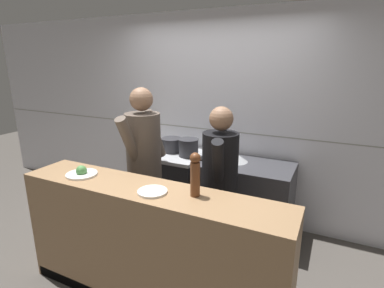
{
  "coord_description": "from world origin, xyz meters",
  "views": [
    {
      "loc": [
        1.38,
        -2.05,
        2.01
      ],
      "look_at": [
        0.03,
        0.71,
        1.15
      ],
      "focal_mm": 28.0,
      "sensor_mm": 36.0,
      "label": 1
    }
  ],
  "objects": [
    {
      "name": "pass_counter",
      "position": [
        0.11,
        -0.26,
        0.52
      ],
      "size": [
        2.31,
        0.45,
        1.04
      ],
      "color": "#93704C",
      "rests_on": "ground_plane"
    },
    {
      "name": "braising_pot",
      "position": [
        -0.16,
        1.02,
        1.01
      ],
      "size": [
        0.25,
        0.25,
        0.21
      ],
      "color": "#2D2D33",
      "rests_on": "oven_range"
    },
    {
      "name": "pepper_mill",
      "position": [
        0.51,
        -0.21,
        1.22
      ],
      "size": [
        0.08,
        0.08,
        0.34
      ],
      "color": "brown",
      "rests_on": "pass_counter"
    },
    {
      "name": "chef_head_cook",
      "position": [
        -0.36,
        0.37,
        0.98
      ],
      "size": [
        0.36,
        0.77,
        1.76
      ],
      "rotation": [
        0.0,
        0.0,
        -0.01
      ],
      "color": "black",
      "rests_on": "ground_plane"
    },
    {
      "name": "plated_dish_appetiser",
      "position": [
        0.2,
        -0.31,
        1.05
      ],
      "size": [
        0.23,
        0.23,
        0.02
      ],
      "color": "white",
      "rests_on": "pass_counter"
    },
    {
      "name": "wall_back_tiled",
      "position": [
        0.0,
        1.48,
        1.3
      ],
      "size": [
        8.0,
        0.06,
        2.6
      ],
      "color": "silver",
      "rests_on": "ground_plane"
    },
    {
      "name": "sauce_pot",
      "position": [
        -0.44,
        1.1,
        0.99
      ],
      "size": [
        0.26,
        0.26,
        0.17
      ],
      "color": "#2D2D33",
      "rests_on": "oven_range"
    },
    {
      "name": "plated_dish_main",
      "position": [
        -0.56,
        -0.27,
        1.06
      ],
      "size": [
        0.27,
        0.27,
        0.09
      ],
      "color": "white",
      "rests_on": "pass_counter"
    },
    {
      "name": "chef_sous",
      "position": [
        0.48,
        0.38,
        0.91
      ],
      "size": [
        0.41,
        0.71,
        1.63
      ],
      "rotation": [
        0.0,
        0.0,
        0.27
      ],
      "color": "black",
      "rests_on": "ground_plane"
    },
    {
      "name": "stock_pot",
      "position": [
        -0.7,
        1.02,
        0.99
      ],
      "size": [
        0.26,
        0.26,
        0.17
      ],
      "color": "beige",
      "rests_on": "oven_range"
    },
    {
      "name": "ground_plane",
      "position": [
        0.0,
        0.0,
        0.0
      ],
      "size": [
        14.0,
        14.0,
        0.0
      ],
      "primitive_type": "plane",
      "color": "#4C4742"
    },
    {
      "name": "chefs_knife",
      "position": [
        0.16,
        0.95,
        0.89
      ],
      "size": [
        0.33,
        0.04,
        0.02
      ],
      "color": "#B7BABF",
      "rests_on": "prep_counter"
    },
    {
      "name": "oven_range",
      "position": [
        -0.43,
        1.08,
        0.45
      ],
      "size": [
        0.83,
        0.71,
        0.9
      ],
      "color": "#232326",
      "rests_on": "ground_plane"
    },
    {
      "name": "prep_counter",
      "position": [
        0.54,
        1.08,
        0.44
      ],
      "size": [
        1.04,
        0.65,
        0.89
      ],
      "color": "#38383D",
      "rests_on": "ground_plane"
    },
    {
      "name": "mixing_bowl_steel",
      "position": [
        0.4,
        1.1,
        0.94
      ],
      "size": [
        0.28,
        0.28,
        0.1
      ],
      "color": "#B7BABF",
      "rests_on": "prep_counter"
    }
  ]
}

